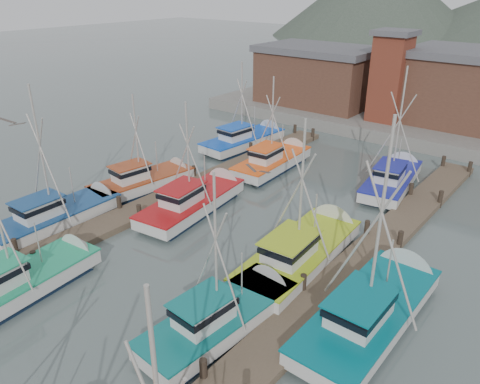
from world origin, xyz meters
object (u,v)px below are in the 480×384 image
Objects in this scene: boat_4 at (27,280)px; boat_8 at (197,200)px; lookout_tower at (390,76)px; boat_12 at (276,160)px.

boat_8 reaches higher than boat_4.
lookout_tower is 36.55m from boat_4.
boat_8 is (-2.47, -24.40, -4.87)m from lookout_tower.
lookout_tower reaches higher than boat_8.
lookout_tower is 25.00m from boat_8.
boat_4 is at bearing -94.15° from lookout_tower.
boat_8 is at bearing 83.62° from boat_4.
lookout_tower is at bearing 80.21° from boat_4.
boat_12 is (-0.05, 21.11, 0.00)m from boat_4.
lookout_tower reaches higher than boat_12.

